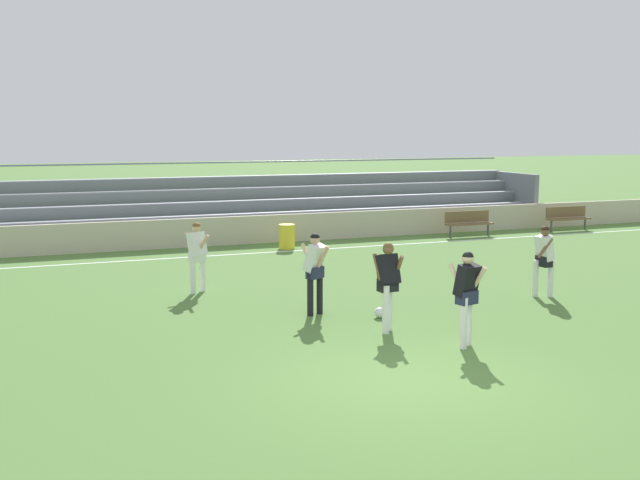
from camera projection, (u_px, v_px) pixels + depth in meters
The scene contains 13 objects.
ground_plane at pixel (411, 380), 11.41m from camera, with size 160.00×160.00×0.00m, color #517A38.
field_line_sideline at pixel (221, 255), 22.75m from camera, with size 44.00×0.12×0.01m, color white.
sideline_wall at pixel (207, 232), 24.47m from camera, with size 48.00×0.16×0.94m, color beige.
bleacher_stand at pixel (239, 204), 27.18m from camera, with size 23.91×3.27×2.58m.
bench_far_right at pixel (468, 221), 26.73m from camera, with size 1.80×0.40×0.90m.
bench_centre_sideline at pixel (567, 216), 28.27m from camera, with size 1.80×0.40×0.90m.
trash_bin at pixel (287, 237), 23.96m from camera, with size 0.51×0.51×0.79m, color yellow.
player_white_dropping_back at pixel (315, 266), 15.30m from camera, with size 0.53×0.64×1.70m.
player_dark_on_ball at pixel (388, 279), 14.01m from camera, with size 0.45×0.49×1.71m.
player_white_wide_left at pixel (544, 255), 16.97m from camera, with size 0.64×0.45×1.63m.
player_white_challenging at pixel (197, 251), 17.41m from camera, with size 0.49×0.73×1.66m.
player_dark_pressing_high at pixel (467, 290), 13.02m from camera, with size 0.47×0.58×1.70m.
soccer_ball at pixel (379, 313), 15.17m from camera, with size 0.22×0.22×0.22m, color white.
Camera 1 is at (-5.23, -9.75, 3.79)m, focal length 42.03 mm.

